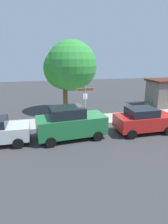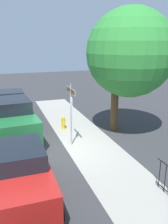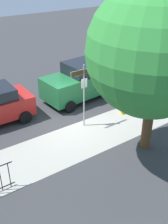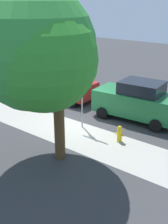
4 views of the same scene
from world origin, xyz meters
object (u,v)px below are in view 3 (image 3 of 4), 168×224
car_silver (142,69)px  street_sign (84,85)px  car_green (82,81)px  fire_hydrant (123,107)px  shade_tree (158,53)px

car_silver → street_sign: bearing=21.5°
car_silver → car_green: bearing=-1.5°
car_silver → fire_hydrant: 4.86m
street_sign → shade_tree: 4.11m
shade_tree → fire_hydrant: size_ratio=8.65×
shade_tree → car_green: shade_tree is taller
shade_tree → fire_hydrant: (-1.69, -3.20, -3.97)m
street_sign → shade_tree: bearing=100.9°
car_green → car_silver: bearing=173.7°
street_sign → car_green: (-1.67, -2.62, -1.08)m
street_sign → car_green: street_sign is taller
shade_tree → street_sign: bearing=-79.1°
street_sign → car_silver: (-6.39, -2.45, -1.29)m
street_sign → car_silver: bearing=-159.0°
shade_tree → car_silver: 8.91m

